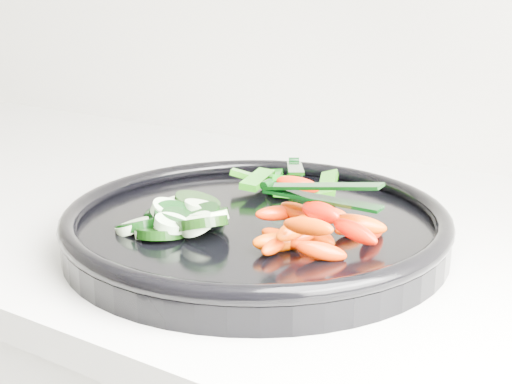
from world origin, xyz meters
The scene contains 6 objects.
veggie_tray centered at (0.70, 1.62, 0.95)m, with size 0.47×0.47×0.04m.
cucumber_pile centered at (0.64, 1.57, 0.96)m, with size 0.12×0.12×0.04m.
carrot_pile centered at (0.77, 1.59, 0.97)m, with size 0.14×0.13×0.05m.
pepper_pile centered at (0.67, 1.72, 0.96)m, with size 0.13×0.10×0.04m.
tong_carrot centered at (0.78, 1.59, 1.00)m, with size 0.11×0.02×0.02m.
tong_pepper centered at (0.69, 1.71, 0.98)m, with size 0.07×0.10×0.02m.
Camera 1 is at (1.05, 1.07, 1.19)m, focal length 50.00 mm.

